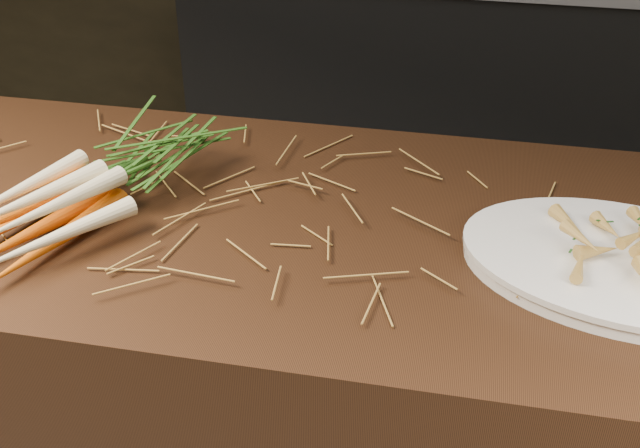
# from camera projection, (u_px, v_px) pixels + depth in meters

# --- Properties ---
(main_counter) EXTENTS (2.40, 0.70, 0.90)m
(main_counter) POSITION_uv_depth(u_px,v_px,m) (200.00, 403.00, 1.56)
(main_counter) COLOR black
(main_counter) RESTS_ON ground
(back_counter) EXTENTS (1.82, 0.62, 0.84)m
(back_counter) POSITION_uv_depth(u_px,v_px,m) (432.00, 72.00, 3.08)
(back_counter) COLOR black
(back_counter) RESTS_ON ground
(straw_bedding) EXTENTS (1.40, 0.60, 0.02)m
(straw_bedding) POSITION_uv_depth(u_px,v_px,m) (177.00, 201.00, 1.31)
(straw_bedding) COLOR #A57832
(straw_bedding) RESTS_ON main_counter
(root_veg_bunch) EXTENTS (0.36, 0.56, 0.10)m
(root_veg_bunch) POSITION_uv_depth(u_px,v_px,m) (109.00, 176.00, 1.30)
(root_veg_bunch) COLOR #C9530E
(root_veg_bunch) RESTS_ON main_counter
(serving_platter) EXTENTS (0.51, 0.38, 0.02)m
(serving_platter) POSITION_uv_depth(u_px,v_px,m) (624.00, 268.00, 1.15)
(serving_platter) COLOR white
(serving_platter) RESTS_ON main_counter
(roasted_veg_heap) EXTENTS (0.25, 0.20, 0.05)m
(roasted_veg_heap) POSITION_uv_depth(u_px,v_px,m) (629.00, 246.00, 1.13)
(roasted_veg_heap) COLOR #BA8D39
(roasted_veg_heap) RESTS_ON serving_platter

